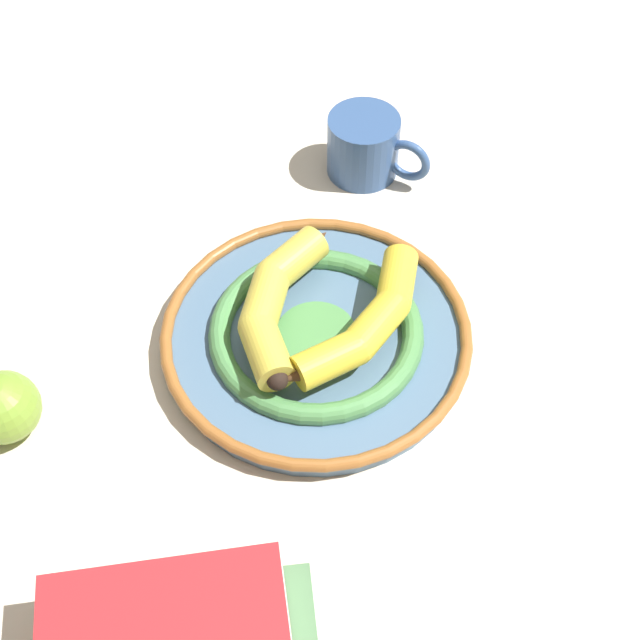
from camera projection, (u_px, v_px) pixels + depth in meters
The scene contains 6 objects.
ground_plane at pixel (298, 326), 0.94m from camera, with size 2.80×2.80×0.00m, color beige.
decorative_bowl at pixel (320, 333), 0.91m from camera, with size 0.32×0.32×0.03m.
banana_a at pixel (276, 300), 0.89m from camera, with size 0.17×0.15×0.04m.
banana_b at pixel (366, 324), 0.88m from camera, with size 0.21×0.10×0.04m.
coffee_mug at pixel (365, 146), 1.06m from camera, with size 0.09×0.12×0.08m.
apple at pixel (4, 407), 0.84m from camera, with size 0.07×0.07×0.08m.
Camera 1 is at (-0.33, -0.47, 0.75)m, focal length 50.00 mm.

